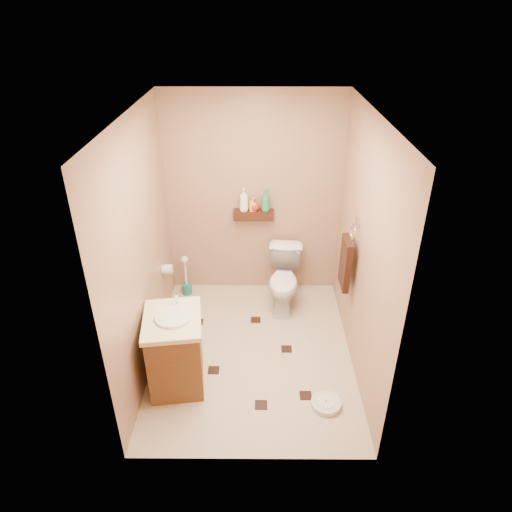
{
  "coord_description": "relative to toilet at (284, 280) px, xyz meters",
  "views": [
    {
      "loc": [
        0.06,
        -3.59,
        3.19
      ],
      "look_at": [
        0.03,
        0.25,
        1.0
      ],
      "focal_mm": 32.0,
      "sensor_mm": 36.0,
      "label": 1
    }
  ],
  "objects": [
    {
      "name": "wall_left",
      "position": [
        -1.36,
        -0.83,
        0.85
      ],
      "size": [
        0.04,
        2.5,
        2.4
      ],
      "primitive_type": "cube",
      "color": "#9F755A",
      "rests_on": "ground"
    },
    {
      "name": "toilet_brush",
      "position": [
        -1.18,
        0.24,
        -0.16
      ],
      "size": [
        0.12,
        0.12,
        0.53
      ],
      "color": "#1B6C61",
      "rests_on": "ground"
    },
    {
      "name": "wall_shelf",
      "position": [
        -0.36,
        0.34,
        0.67
      ],
      "size": [
        0.46,
        0.14,
        0.1
      ],
      "primitive_type": "cube",
      "color": "#3D1B10",
      "rests_on": "wall_back"
    },
    {
      "name": "bottle_d",
      "position": [
        -0.22,
        0.34,
        0.85
      ],
      "size": [
        0.13,
        0.13,
        0.26
      ],
      "primitive_type": "imported",
      "rotation": [
        0.0,
        0.0,
        1.99
      ],
      "color": "#2C864A",
      "rests_on": "wall_shelf"
    },
    {
      "name": "wall_front",
      "position": [
        -0.36,
        -2.08,
        0.85
      ],
      "size": [
        2.0,
        0.04,
        2.4
      ],
      "primitive_type": "cube",
      "color": "#9F755A",
      "rests_on": "ground"
    },
    {
      "name": "towel_ring",
      "position": [
        0.56,
        -0.58,
        0.6
      ],
      "size": [
        0.12,
        0.3,
        0.76
      ],
      "color": "silver",
      "rests_on": "wall_right"
    },
    {
      "name": "toilet",
      "position": [
        0.0,
        0.0,
        0.0
      ],
      "size": [
        0.45,
        0.71,
        0.69
      ],
      "primitive_type": "imported",
      "rotation": [
        0.0,
        0.0,
        -0.09
      ],
      "color": "white",
      "rests_on": "ground"
    },
    {
      "name": "vanity",
      "position": [
        -1.06,
        -1.24,
        0.04
      ],
      "size": [
        0.58,
        0.67,
        0.86
      ],
      "rotation": [
        0.0,
        0.0,
        0.13
      ],
      "color": "brown",
      "rests_on": "ground"
    },
    {
      "name": "bottle_a",
      "position": [
        -0.46,
        0.34,
        0.86
      ],
      "size": [
        0.11,
        0.11,
        0.27
      ],
      "primitive_type": "imported",
      "rotation": [
        0.0,
        0.0,
        6.18
      ],
      "color": "white",
      "rests_on": "wall_shelf"
    },
    {
      "name": "wall_back",
      "position": [
        -0.36,
        0.42,
        0.85
      ],
      "size": [
        2.0,
        0.04,
        2.4
      ],
      "primitive_type": "cube",
      "color": "#9F755A",
      "rests_on": "ground"
    },
    {
      "name": "toilet_paper",
      "position": [
        -1.3,
        -0.18,
        0.25
      ],
      "size": [
        0.12,
        0.11,
        0.12
      ],
      "color": "silver",
      "rests_on": "wall_left"
    },
    {
      "name": "bathroom_scale",
      "position": [
        0.31,
        -1.54,
        -0.32
      ],
      "size": [
        0.33,
        0.33,
        0.05
      ],
      "rotation": [
        0.0,
        0.0,
        -0.28
      ],
      "color": "silver",
      "rests_on": "ground"
    },
    {
      "name": "bottle_b",
      "position": [
        -0.37,
        0.34,
        0.8
      ],
      "size": [
        0.08,
        0.08,
        0.16
      ],
      "primitive_type": "imported",
      "rotation": [
        0.0,
        0.0,
        1.72
      ],
      "color": "gold",
      "rests_on": "wall_shelf"
    },
    {
      "name": "wall_right",
      "position": [
        0.64,
        -0.83,
        0.85
      ],
      "size": [
        0.04,
        2.5,
        2.4
      ],
      "primitive_type": "cube",
      "color": "#9F755A",
      "rests_on": "ground"
    },
    {
      "name": "bottle_c",
      "position": [
        -0.34,
        0.34,
        0.79
      ],
      "size": [
        0.12,
        0.12,
        0.14
      ],
      "primitive_type": "imported",
      "rotation": [
        0.0,
        0.0,
        1.74
      ],
      "color": "red",
      "rests_on": "wall_shelf"
    },
    {
      "name": "ceiling",
      "position": [
        -0.36,
        -0.83,
        2.05
      ],
      "size": [
        2.0,
        2.5,
        0.02
      ],
      "primitive_type": "cube",
      "color": "white",
      "rests_on": "wall_back"
    },
    {
      "name": "ground",
      "position": [
        -0.36,
        -0.83,
        -0.35
      ],
      "size": [
        2.5,
        2.5,
        0.0
      ],
      "primitive_type": "plane",
      "color": "#C3AE8F",
      "rests_on": "ground"
    },
    {
      "name": "floor_accents",
      "position": [
        -0.36,
        -0.91,
        -0.34
      ],
      "size": [
        1.23,
        1.35,
        0.01
      ],
      "color": "black",
      "rests_on": "ground"
    }
  ]
}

